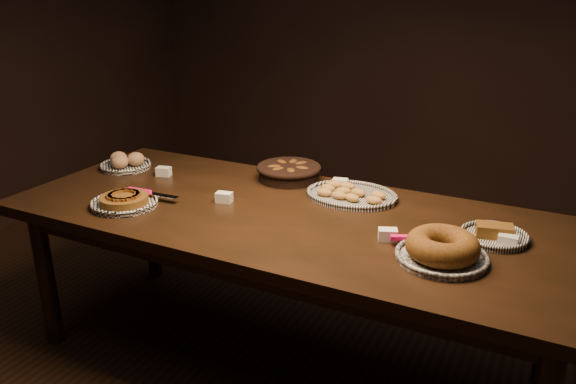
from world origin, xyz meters
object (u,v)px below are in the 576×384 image
at_px(apple_tart_plate, 125,201).
at_px(bundt_cake_plate, 442,249).
at_px(buffet_table, 285,227).
at_px(madeleine_platter, 351,194).

bearing_deg(apple_tart_plate, bundt_cake_plate, 15.07).
xyz_separation_m(buffet_table, apple_tart_plate, (-0.65, -0.25, 0.09)).
relative_size(buffet_table, bundt_cake_plate, 6.63).
distance_m(buffet_table, bundt_cake_plate, 0.72).
bearing_deg(apple_tart_plate, buffet_table, 31.99).
height_order(buffet_table, madeleine_platter, madeleine_platter).
distance_m(apple_tart_plate, bundt_cake_plate, 1.35).
xyz_separation_m(apple_tart_plate, bundt_cake_plate, (1.34, 0.10, 0.02)).
relative_size(apple_tart_plate, madeleine_platter, 0.82).
height_order(apple_tart_plate, madeleine_platter, apple_tart_plate).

